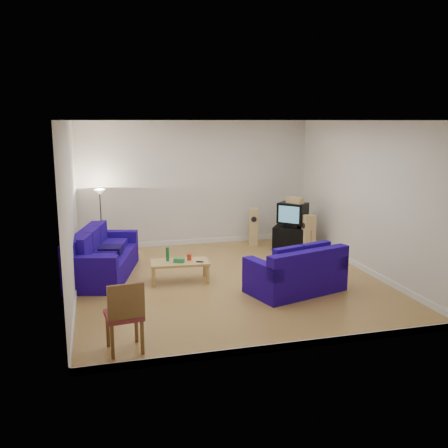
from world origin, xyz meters
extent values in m
cube|color=brown|center=(0.00, 0.00, 0.00)|extent=(6.00, 6.50, 0.01)
cube|color=white|center=(0.00, 0.00, 3.20)|extent=(6.00, 6.50, 0.01)
cube|color=white|center=(0.00, 3.25, 1.60)|extent=(6.00, 0.01, 3.20)
cube|color=white|center=(0.00, -3.25, 1.60)|extent=(6.00, 0.01, 3.20)
cube|color=white|center=(-3.00, 0.00, 1.60)|extent=(0.01, 6.50, 3.20)
cube|color=white|center=(3.00, 0.00, 1.60)|extent=(0.01, 6.50, 3.20)
cube|color=white|center=(0.00, 3.24, 0.06)|extent=(6.00, 0.02, 0.12)
cube|color=white|center=(0.00, -3.24, 0.06)|extent=(6.00, 0.02, 0.12)
cube|color=white|center=(-2.99, 0.00, 0.06)|extent=(0.02, 6.50, 0.12)
cube|color=white|center=(2.99, 0.00, 0.06)|extent=(0.02, 6.50, 0.12)
cube|color=#1A0A63|center=(-2.45, 0.96, 0.23)|extent=(1.62, 2.62, 0.47)
cube|color=#1A0A63|center=(-2.84, 1.06, 0.70)|extent=(0.84, 2.42, 0.48)
cube|color=#1A0A63|center=(-2.18, 2.02, 0.60)|extent=(1.08, 0.50, 0.27)
cube|color=#1A0A63|center=(-2.72, -0.10, 0.60)|extent=(1.08, 0.50, 0.27)
cube|color=#0E0636|center=(-2.29, 0.92, 0.58)|extent=(0.54, 0.54, 0.13)
cube|color=#1A0A63|center=(1.05, -0.93, 0.22)|extent=(1.98, 1.45, 0.44)
cube|color=#1A0A63|center=(1.16, -1.30, 0.66)|extent=(1.76, 0.73, 0.45)
cube|color=#1A0A63|center=(0.31, -1.15, 0.56)|extent=(0.50, 1.01, 0.25)
cube|color=#1A0A63|center=(1.79, -0.71, 0.56)|extent=(0.50, 1.01, 0.25)
cube|color=#0E0636|center=(1.01, -0.78, 0.54)|extent=(0.52, 0.52, 0.12)
cube|color=tan|center=(-0.97, 0.20, 0.40)|extent=(1.21, 0.67, 0.05)
cube|color=tan|center=(-1.52, 0.01, 0.19)|extent=(0.06, 0.06, 0.37)
cube|color=tan|center=(-1.48, 0.49, 0.19)|extent=(0.06, 0.06, 0.37)
cube|color=tan|center=(-0.46, -0.08, 0.19)|extent=(0.06, 0.06, 0.37)
cube|color=tan|center=(-0.42, 0.40, 0.19)|extent=(0.06, 0.06, 0.37)
cylinder|color=#197233|center=(-1.20, 0.30, 0.56)|extent=(0.09, 0.09, 0.28)
cube|color=green|center=(-1.00, 0.14, 0.47)|extent=(0.24, 0.19, 0.09)
cylinder|color=red|center=(-0.77, 0.25, 0.49)|extent=(0.11, 0.11, 0.13)
cube|color=black|center=(-0.60, 0.04, 0.43)|extent=(0.15, 0.09, 0.02)
cube|color=black|center=(2.22, 1.97, 0.30)|extent=(1.11, 0.99, 0.59)
cube|color=black|center=(2.19, 1.94, 0.64)|extent=(0.49, 0.50, 0.09)
cube|color=black|center=(2.20, 2.02, 0.94)|extent=(0.82, 0.82, 0.52)
cube|color=#366077|center=(2.02, 1.84, 0.94)|extent=(0.39, 0.39, 0.41)
cube|color=tan|center=(2.22, 1.96, 1.28)|extent=(0.37, 0.46, 0.15)
cube|color=tan|center=(1.40, 2.70, 0.49)|extent=(0.29, 0.33, 0.98)
cylinder|color=black|center=(1.36, 2.56, 0.72)|extent=(0.14, 0.05, 0.14)
cube|color=tan|center=(2.45, 1.59, 0.48)|extent=(0.30, 0.25, 0.95)
cylinder|color=black|center=(2.30, 1.57, 0.70)|extent=(0.03, 0.14, 0.14)
cylinder|color=black|center=(-2.44, 2.70, 0.01)|extent=(0.21, 0.21, 0.03)
cylinder|color=black|center=(-2.44, 2.70, 0.77)|extent=(0.03, 0.03, 1.50)
cone|color=white|center=(-2.44, 2.70, 1.54)|extent=(0.27, 0.27, 0.12)
cube|color=brown|center=(-2.44, -2.88, 0.25)|extent=(0.05, 0.05, 0.50)
cube|color=brown|center=(-2.48, -2.47, 0.25)|extent=(0.05, 0.05, 0.50)
cube|color=brown|center=(-2.03, -2.83, 0.25)|extent=(0.05, 0.05, 0.50)
cube|color=brown|center=(-2.07, -2.42, 0.25)|extent=(0.05, 0.05, 0.50)
cube|color=maroon|center=(-2.26, -2.65, 0.53)|extent=(0.56, 0.56, 0.07)
cube|color=brown|center=(-2.23, -2.88, 0.80)|extent=(0.50, 0.10, 0.50)
camera|label=1|loc=(-2.57, -9.36, 3.19)|focal=40.00mm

